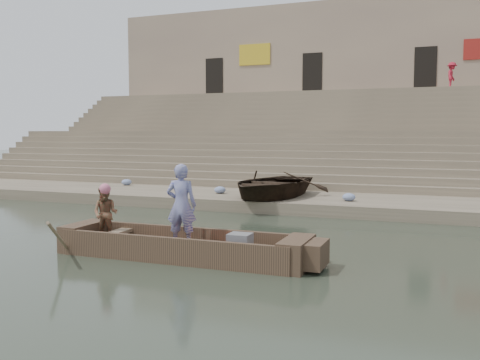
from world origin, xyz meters
The scene contains 14 objects.
ground centered at (0.00, 0.00, 0.00)m, with size 120.00×120.00×0.00m, color #273024.
lower_landing centered at (0.00, 8.00, 0.20)m, with size 32.00×4.00×0.40m, color gray.
mid_landing centered at (0.00, 15.50, 1.40)m, with size 32.00×3.00×2.80m, color gray.
upper_landing centered at (0.00, 22.50, 2.60)m, with size 32.00×3.00×5.20m, color gray.
ghat_steps centered at (0.00, 17.19, 1.80)m, with size 32.00×11.00×5.20m.
building_wall centered at (0.00, 26.50, 5.60)m, with size 32.00×5.07×11.20m.
main_rowboat centered at (1.00, -0.49, 0.11)m, with size 5.00×1.30×0.22m, color brown.
rowboat_trim centered at (1.21, -0.50, 0.31)m, with size 6.04×2.63×1.92m.
standing_man centered at (0.92, -0.36, 1.13)m, with size 0.66×0.43×1.81m, color navy.
rowing_man centered at (-1.00, -0.42, 0.85)m, with size 0.61×0.47×1.25m, color #216539.
television centered at (2.33, -0.49, 0.42)m, with size 0.46×0.42×0.40m.
beached_rowboat centered at (0.49, 7.41, 0.87)m, with size 3.26×4.57×0.95m, color #2D2116.
pedestrian centered at (6.50, 22.49, 5.96)m, with size 0.99×0.57×1.53m, color #AD1D30.
cloth_bundles centered at (-1.74, 8.20, 0.53)m, with size 10.51×2.44×0.26m.
Camera 1 is at (6.23, -10.60, 2.69)m, focal length 39.81 mm.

